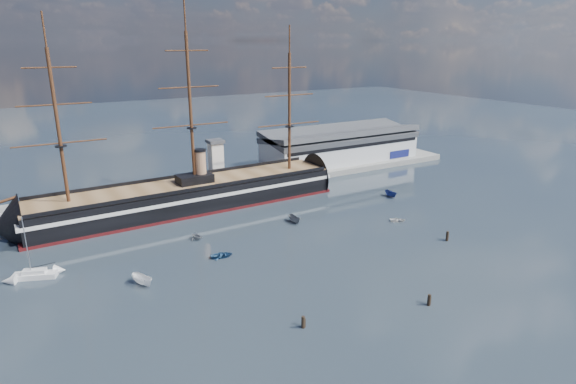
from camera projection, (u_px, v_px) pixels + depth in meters
ground at (254, 223)px, 130.37m from camera, size 600.00×600.00×0.00m
quay at (233, 185)px, 164.83m from camera, size 180.00×18.00×2.00m
warehouse at (340, 145)px, 188.81m from camera, size 63.00×21.00×11.60m
quay_tower at (216, 162)px, 156.06m from camera, size 5.00×5.00×15.00m
warship at (183, 197)px, 139.50m from camera, size 113.06×18.35×53.94m
sailboat at (35, 274)px, 100.03m from camera, size 8.89×5.46×13.70m
motorboat_a at (143, 285)px, 97.31m from camera, size 7.34×4.83×2.76m
motorboat_b at (222, 257)px, 109.91m from camera, size 1.88×3.36×1.48m
motorboat_c at (295, 223)px, 130.85m from camera, size 6.05×2.27×2.41m
motorboat_d at (196, 239)px, 119.75m from camera, size 6.56×4.29×2.22m
motorboat_e at (398, 221)px, 131.64m from camera, size 2.37×2.79×1.24m
motorboat_f at (391, 197)px, 152.33m from camera, size 6.08×2.49×2.39m
piling_near_left at (303, 328)px, 82.90m from camera, size 0.64×0.64×2.91m
piling_near_mid at (429, 305)px, 89.92m from camera, size 0.64×0.64×2.94m
piling_far_right at (447, 241)px, 118.93m from camera, size 0.64×0.64×3.20m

